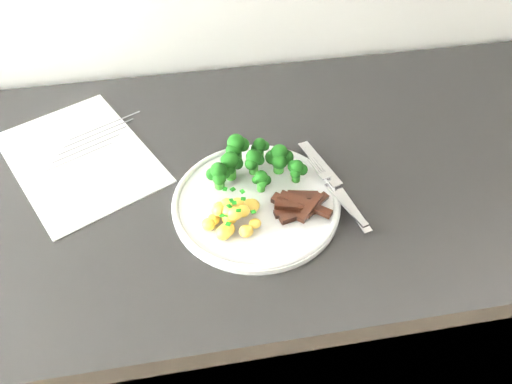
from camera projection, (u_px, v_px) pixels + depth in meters
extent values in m
cube|color=black|center=(216.00, 317.00, 1.16)|extent=(2.47, 0.62, 0.92)
cube|color=white|center=(80.00, 158.00, 0.85)|extent=(0.32, 0.36, 0.00)
cube|color=slate|center=(105.00, 125.00, 0.91)|extent=(0.13, 0.07, 0.00)
cube|color=slate|center=(99.00, 133.00, 0.89)|extent=(0.12, 0.06, 0.00)
cube|color=slate|center=(93.00, 140.00, 0.88)|extent=(0.12, 0.06, 0.00)
cube|color=slate|center=(87.00, 148.00, 0.87)|extent=(0.11, 0.06, 0.00)
cube|color=slate|center=(80.00, 156.00, 0.85)|extent=(0.11, 0.06, 0.00)
cylinder|color=white|center=(256.00, 203.00, 0.77)|extent=(0.26, 0.26, 0.01)
torus|color=white|center=(256.00, 201.00, 0.77)|extent=(0.26, 0.26, 0.01)
cylinder|color=#226718|center=(254.00, 168.00, 0.79)|extent=(0.01, 0.01, 0.02)
sphere|color=black|center=(259.00, 160.00, 0.78)|extent=(0.02, 0.02, 0.02)
sphere|color=black|center=(250.00, 157.00, 0.79)|extent=(0.01, 0.01, 0.01)
sphere|color=black|center=(251.00, 164.00, 0.77)|extent=(0.02, 0.02, 0.02)
sphere|color=black|center=(253.00, 157.00, 0.78)|extent=(0.02, 0.02, 0.02)
cylinder|color=#226718|center=(279.00, 166.00, 0.81)|extent=(0.02, 0.02, 0.02)
sphere|color=black|center=(286.00, 157.00, 0.79)|extent=(0.02, 0.02, 0.02)
sphere|color=black|center=(279.00, 152.00, 0.80)|extent=(0.02, 0.02, 0.02)
sphere|color=black|center=(272.00, 157.00, 0.79)|extent=(0.02, 0.02, 0.02)
sphere|color=black|center=(279.00, 161.00, 0.79)|extent=(0.03, 0.03, 0.03)
sphere|color=black|center=(279.00, 153.00, 0.79)|extent=(0.03, 0.03, 0.03)
cylinder|color=#226718|center=(231.00, 172.00, 0.80)|extent=(0.02, 0.02, 0.02)
sphere|color=black|center=(237.00, 164.00, 0.79)|extent=(0.02, 0.02, 0.02)
sphere|color=black|center=(227.00, 160.00, 0.79)|extent=(0.02, 0.02, 0.02)
sphere|color=black|center=(230.00, 169.00, 0.78)|extent=(0.02, 0.02, 0.02)
sphere|color=black|center=(230.00, 160.00, 0.78)|extent=(0.03, 0.03, 0.03)
cylinder|color=#226718|center=(260.00, 154.00, 0.82)|extent=(0.01, 0.01, 0.02)
sphere|color=black|center=(264.00, 146.00, 0.81)|extent=(0.02, 0.02, 0.02)
sphere|color=black|center=(258.00, 144.00, 0.81)|extent=(0.02, 0.02, 0.02)
sphere|color=black|center=(255.00, 148.00, 0.81)|extent=(0.01, 0.01, 0.01)
sphere|color=black|center=(259.00, 151.00, 0.80)|extent=(0.01, 0.01, 0.01)
sphere|color=black|center=(260.00, 144.00, 0.80)|extent=(0.02, 0.02, 0.02)
cylinder|color=#226718|center=(237.00, 155.00, 0.81)|extent=(0.02, 0.02, 0.02)
sphere|color=black|center=(243.00, 145.00, 0.80)|extent=(0.02, 0.02, 0.02)
sphere|color=black|center=(234.00, 142.00, 0.80)|extent=(0.02, 0.02, 0.02)
sphere|color=black|center=(233.00, 150.00, 0.79)|extent=(0.02, 0.02, 0.02)
sphere|color=black|center=(236.00, 143.00, 0.79)|extent=(0.03, 0.03, 0.03)
cylinder|color=#226718|center=(296.00, 176.00, 0.79)|extent=(0.01, 0.01, 0.02)
sphere|color=black|center=(302.00, 170.00, 0.78)|extent=(0.02, 0.02, 0.02)
sphere|color=black|center=(294.00, 166.00, 0.79)|extent=(0.02, 0.02, 0.02)
sphere|color=black|center=(295.00, 173.00, 0.78)|extent=(0.02, 0.02, 0.02)
sphere|color=black|center=(297.00, 167.00, 0.78)|extent=(0.02, 0.02, 0.02)
cylinder|color=#226718|center=(219.00, 182.00, 0.78)|extent=(0.02, 0.02, 0.02)
sphere|color=black|center=(225.00, 173.00, 0.77)|extent=(0.02, 0.02, 0.02)
sphere|color=black|center=(219.00, 170.00, 0.78)|extent=(0.02, 0.02, 0.02)
sphere|color=black|center=(212.00, 174.00, 0.77)|extent=(0.02, 0.02, 0.02)
sphere|color=black|center=(219.00, 179.00, 0.76)|extent=(0.02, 0.02, 0.02)
sphere|color=black|center=(218.00, 170.00, 0.77)|extent=(0.03, 0.03, 0.03)
cylinder|color=#226718|center=(261.00, 186.00, 0.78)|extent=(0.01, 0.01, 0.02)
sphere|color=black|center=(266.00, 180.00, 0.77)|extent=(0.02, 0.02, 0.02)
sphere|color=black|center=(261.00, 176.00, 0.78)|extent=(0.02, 0.02, 0.02)
sphere|color=black|center=(256.00, 180.00, 0.77)|extent=(0.01, 0.01, 0.01)
sphere|color=black|center=(263.00, 184.00, 0.77)|extent=(0.01, 0.01, 0.01)
sphere|color=black|center=(261.00, 177.00, 0.77)|extent=(0.02, 0.02, 0.02)
ellipsoid|color=#F6C54B|center=(220.00, 207.00, 0.75)|extent=(0.02, 0.02, 0.02)
ellipsoid|color=#F6C54B|center=(229.00, 217.00, 0.74)|extent=(0.02, 0.02, 0.02)
ellipsoid|color=#F6C54B|center=(252.00, 206.00, 0.75)|extent=(0.02, 0.02, 0.02)
ellipsoid|color=#F6C54B|center=(249.00, 205.00, 0.75)|extent=(0.02, 0.02, 0.02)
ellipsoid|color=#F6C54B|center=(255.00, 223.00, 0.73)|extent=(0.02, 0.02, 0.02)
ellipsoid|color=#F6C54B|center=(214.00, 219.00, 0.74)|extent=(0.02, 0.02, 0.02)
ellipsoid|color=#F6C54B|center=(219.00, 212.00, 0.74)|extent=(0.02, 0.02, 0.02)
ellipsoid|color=#F6C54B|center=(246.00, 231.00, 0.72)|extent=(0.02, 0.02, 0.02)
ellipsoid|color=#F6C54B|center=(239.00, 209.00, 0.75)|extent=(0.02, 0.02, 0.02)
ellipsoid|color=#F6C54B|center=(243.00, 211.00, 0.72)|extent=(0.02, 0.02, 0.02)
ellipsoid|color=#F6C54B|center=(225.00, 233.00, 0.72)|extent=(0.02, 0.02, 0.02)
ellipsoid|color=#F6C54B|center=(229.00, 210.00, 0.73)|extent=(0.02, 0.02, 0.02)
ellipsoid|color=#F6C54B|center=(235.00, 213.00, 0.72)|extent=(0.02, 0.02, 0.02)
ellipsoid|color=#F6C54B|center=(223.00, 233.00, 0.72)|extent=(0.02, 0.02, 0.02)
ellipsoid|color=#F6C54B|center=(237.00, 204.00, 0.73)|extent=(0.02, 0.02, 0.02)
ellipsoid|color=#F6C54B|center=(227.00, 229.00, 0.72)|extent=(0.02, 0.02, 0.02)
ellipsoid|color=#F6C54B|center=(208.00, 224.00, 0.73)|extent=(0.02, 0.02, 0.02)
ellipsoid|color=#F6C54B|center=(219.00, 210.00, 0.73)|extent=(0.02, 0.02, 0.02)
ellipsoid|color=#F6C54B|center=(230.00, 211.00, 0.72)|extent=(0.02, 0.02, 0.02)
ellipsoid|color=#F6C54B|center=(227.00, 204.00, 0.76)|extent=(0.02, 0.02, 0.02)
cube|color=#0E5D0D|center=(242.00, 191.00, 0.74)|extent=(0.01, 0.01, 0.00)
cube|color=#0E5D0D|center=(238.00, 210.00, 0.71)|extent=(0.01, 0.01, 0.00)
cube|color=#0E5D0D|center=(234.00, 203.00, 0.72)|extent=(0.01, 0.01, 0.00)
cube|color=#0E5D0D|center=(232.00, 201.00, 0.72)|extent=(0.01, 0.01, 0.00)
cube|color=#0E5D0D|center=(253.00, 212.00, 0.72)|extent=(0.01, 0.01, 0.00)
cube|color=#0E5D0D|center=(235.00, 212.00, 0.72)|extent=(0.01, 0.01, 0.00)
cube|color=#0E5D0D|center=(225.00, 189.00, 0.74)|extent=(0.01, 0.01, 0.00)
cube|color=#0E5D0D|center=(243.00, 199.00, 0.73)|extent=(0.01, 0.01, 0.00)
cube|color=#0E5D0D|center=(233.00, 189.00, 0.74)|extent=(0.01, 0.01, 0.00)
cube|color=#0E5D0D|center=(227.00, 215.00, 0.72)|extent=(0.01, 0.01, 0.00)
cube|color=#0E5D0D|center=(230.00, 209.00, 0.72)|extent=(0.01, 0.01, 0.00)
cube|color=#0E5D0D|center=(229.00, 206.00, 0.71)|extent=(0.01, 0.01, 0.00)
cube|color=#0E5D0D|center=(228.00, 224.00, 0.70)|extent=(0.01, 0.01, 0.00)
cube|color=#0E5D0D|center=(222.00, 216.00, 0.71)|extent=(0.01, 0.01, 0.00)
cube|color=black|center=(290.00, 205.00, 0.76)|extent=(0.06, 0.05, 0.01)
cube|color=black|center=(299.00, 205.00, 0.76)|extent=(0.06, 0.02, 0.01)
cube|color=black|center=(292.00, 211.00, 0.75)|extent=(0.06, 0.02, 0.01)
cube|color=black|center=(303.00, 196.00, 0.77)|extent=(0.05, 0.03, 0.01)
cube|color=black|center=(304.00, 205.00, 0.76)|extent=(0.05, 0.01, 0.01)
cube|color=black|center=(299.00, 214.00, 0.75)|extent=(0.06, 0.03, 0.01)
cube|color=black|center=(295.00, 205.00, 0.75)|extent=(0.05, 0.05, 0.01)
cube|color=black|center=(296.00, 200.00, 0.75)|extent=(0.05, 0.04, 0.01)
cube|color=black|center=(294.00, 206.00, 0.75)|extent=(0.06, 0.03, 0.01)
cube|color=black|center=(316.00, 203.00, 0.75)|extent=(0.05, 0.04, 0.01)
cube|color=black|center=(310.00, 207.00, 0.74)|extent=(0.05, 0.05, 0.01)
cube|color=black|center=(316.00, 209.00, 0.74)|extent=(0.05, 0.04, 0.01)
cube|color=silver|center=(346.00, 204.00, 0.76)|extent=(0.04, 0.11, 0.01)
cube|color=silver|center=(323.00, 174.00, 0.80)|extent=(0.02, 0.03, 0.00)
cylinder|color=silver|center=(320.00, 164.00, 0.81)|extent=(0.01, 0.03, 0.00)
cylinder|color=silver|center=(317.00, 165.00, 0.81)|extent=(0.01, 0.03, 0.00)
cylinder|color=silver|center=(315.00, 166.00, 0.81)|extent=(0.01, 0.03, 0.00)
cylinder|color=silver|center=(313.00, 166.00, 0.81)|extent=(0.01, 0.03, 0.00)
cube|color=silver|center=(319.00, 163.00, 0.82)|extent=(0.05, 0.12, 0.01)
cube|color=silver|center=(351.00, 209.00, 0.77)|extent=(0.04, 0.10, 0.02)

